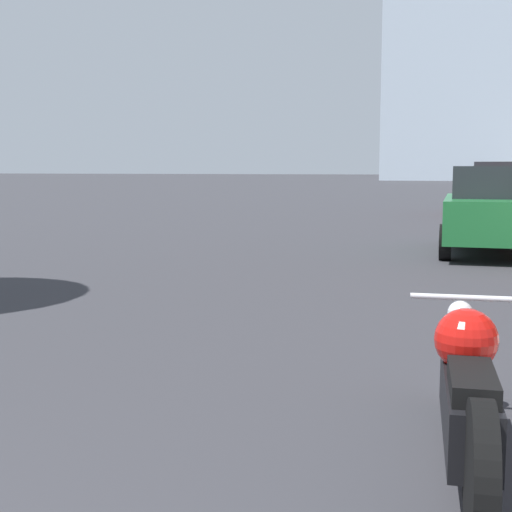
{
  "coord_description": "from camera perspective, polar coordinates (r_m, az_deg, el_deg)",
  "views": [
    {
      "loc": [
        3.37,
        -0.11,
        1.56
      ],
      "look_at": [
        1.16,
        5.8,
        0.78
      ],
      "focal_mm": 50.0,
      "sensor_mm": 36.0,
      "label": 1
    }
  ],
  "objects": [
    {
      "name": "parked_car_green",
      "position": [
        13.83,
        18.36,
        3.51
      ],
      "size": [
        2.02,
        4.1,
        1.61
      ],
      "rotation": [
        0.0,
        0.0,
        0.08
      ],
      "color": "#1E6B33",
      "rests_on": "ground_plane"
    },
    {
      "name": "parked_car_red",
      "position": [
        25.57,
        18.75,
        5.09
      ],
      "size": [
        2.01,
        4.47,
        1.79
      ],
      "rotation": [
        0.0,
        0.0,
        0.03
      ],
      "color": "red",
      "rests_on": "ground_plane"
    },
    {
      "name": "motorcycle",
      "position": [
        3.97,
        16.54,
        -10.31
      ],
      "size": [
        0.62,
        2.29,
        0.8
      ],
      "rotation": [
        0.0,
        0.0,
        0.13
      ],
      "color": "black",
      "rests_on": "ground_plane"
    }
  ]
}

